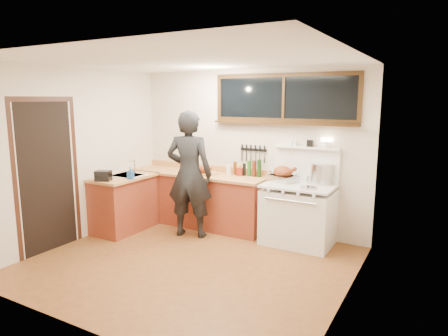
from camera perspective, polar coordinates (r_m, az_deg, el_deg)
The scene contains 20 objects.
ground_plane at distance 5.43m, azimuth -5.01°, elevation -13.49°, with size 4.00×3.50×0.02m, color brown.
room_shell at distance 5.01m, azimuth -5.29°, elevation 4.22°, with size 4.10×3.60×2.65m.
counter_back at distance 6.84m, azimuth -3.74°, elevation -4.38°, with size 2.44×0.64×1.00m.
counter_left at distance 6.76m, azimuth -14.04°, elevation -4.86°, with size 0.64×1.09×0.90m.
sink_unit at distance 6.72m, azimuth -13.62°, elevation -1.48°, with size 0.50×0.45×0.37m.
vintage_stove at distance 6.04m, azimuth 10.59°, elevation -6.36°, with size 1.02×0.74×1.58m.
back_window at distance 6.23m, azimuth 8.47°, elevation 9.09°, with size 2.32×0.13×0.77m.
left_doorway at distance 6.08m, azimuth -23.92°, elevation -0.95°, with size 0.02×1.04×2.17m.
knife_strip at distance 6.49m, azimuth 4.21°, elevation 2.53°, with size 0.46×0.03×0.28m.
man at distance 6.18m, azimuth -4.98°, elevation -0.90°, with size 0.82×0.65×1.97m.
soap_bottle at distance 6.38m, azimuth -13.20°, elevation -0.71°, with size 0.10×0.10×0.19m.
toaster at distance 6.36m, azimuth -16.87°, elevation -1.07°, with size 0.27×0.23×0.16m.
cutting_board at distance 6.63m, azimuth -2.85°, elevation -0.42°, with size 0.43×0.33×0.14m.
roast_turkey at distance 6.09m, azimuth 8.40°, elevation -1.00°, with size 0.48×0.42×0.24m.
stockpot at distance 6.04m, azimuth 13.76°, elevation -0.78°, with size 0.33×0.33×0.30m.
saucepan at distance 6.05m, azimuth 12.39°, elevation -1.65°, with size 0.15×0.27×0.11m.
pot_lid at distance 5.71m, azimuth 11.96°, elevation -2.75°, with size 0.32×0.32×0.04m.
coffee_tin at distance 6.48m, azimuth 2.22°, elevation -0.53°, with size 0.11×0.10×0.14m.
pitcher at distance 6.57m, azimuth 0.68°, elevation -0.24°, with size 0.10×0.10×0.17m.
bottle_cluster at distance 6.46m, azimuth 3.57°, elevation -0.10°, with size 0.50×0.07×0.28m.
Camera 1 is at (2.84, -4.10, 2.15)m, focal length 32.00 mm.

